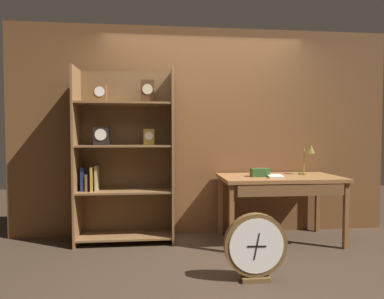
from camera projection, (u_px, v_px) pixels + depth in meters
ground_plane at (224, 277)px, 2.79m from camera, size 10.00×10.00×0.00m
back_wood_panel at (204, 132)px, 4.03m from camera, size 4.80×0.05×2.60m
bookshelf at (125, 156)px, 3.69m from camera, size 1.11×0.38×2.01m
workbench at (280, 183)px, 3.68m from camera, size 1.38×0.73×0.77m
desk_lamp at (309, 154)px, 3.83m from camera, size 0.18×0.18×0.38m
toolbox_small at (260, 172)px, 3.66m from camera, size 0.21×0.12×0.09m
open_repair_manual at (275, 176)px, 3.57m from camera, size 0.20×0.24×0.02m
round_clock_large at (256, 247)px, 2.70m from camera, size 0.55×0.11×0.59m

